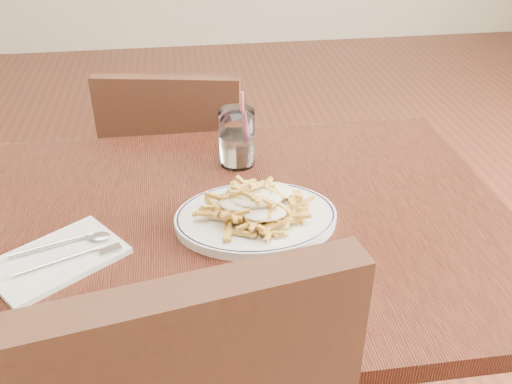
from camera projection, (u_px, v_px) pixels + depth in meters
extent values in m
cube|color=black|center=(211.00, 230.00, 1.12)|extent=(1.20, 0.80, 0.04)
cylinder|color=black|center=(5.00, 284.00, 1.55)|extent=(0.05, 0.05, 0.71)
cylinder|color=black|center=(393.00, 249.00, 1.68)|extent=(0.05, 0.05, 0.71)
cube|color=black|center=(185.00, 188.00, 1.88)|extent=(0.46, 0.46, 0.04)
cube|color=black|center=(171.00, 150.00, 1.60)|extent=(0.39, 0.11, 0.43)
cylinder|color=black|center=(241.00, 214.00, 2.13)|extent=(0.03, 0.03, 0.39)
cylinder|color=black|center=(151.00, 212.00, 2.14)|extent=(0.03, 0.03, 0.39)
cylinder|color=black|center=(234.00, 272.00, 1.84)|extent=(0.03, 0.03, 0.39)
cylinder|color=black|center=(131.00, 270.00, 1.85)|extent=(0.03, 0.03, 0.39)
torus|color=black|center=(256.00, 216.00, 1.10)|extent=(0.29, 0.29, 0.01)
ellipsoid|color=white|center=(256.00, 194.00, 1.07)|extent=(0.16, 0.14, 0.02)
cube|color=silver|center=(57.00, 259.00, 1.00)|extent=(0.26, 0.25, 0.01)
cylinder|color=white|center=(237.00, 138.00, 1.28)|extent=(0.08, 0.08, 0.13)
cylinder|color=white|center=(237.00, 149.00, 1.29)|extent=(0.07, 0.07, 0.07)
cylinder|color=#D35070|center=(242.00, 125.00, 1.27)|extent=(0.01, 0.04, 0.17)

